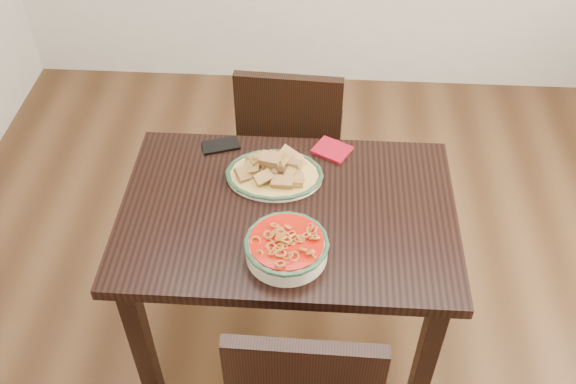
# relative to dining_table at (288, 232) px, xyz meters

# --- Properties ---
(floor) EXTENTS (3.50, 3.50, 0.00)m
(floor) POSITION_rel_dining_table_xyz_m (0.10, 0.10, -0.64)
(floor) COLOR #3C2413
(floor) RESTS_ON ground
(dining_table) EXTENTS (1.10, 0.74, 0.75)m
(dining_table) POSITION_rel_dining_table_xyz_m (0.00, 0.00, 0.00)
(dining_table) COLOR black
(dining_table) RESTS_ON ground
(chair_far) EXTENTS (0.44, 0.44, 0.89)m
(chair_far) POSITION_rel_dining_table_xyz_m (-0.03, 0.66, -0.14)
(chair_far) COLOR black
(chair_far) RESTS_ON ground
(fish_plate) EXTENTS (0.33, 0.26, 0.11)m
(fish_plate) POSITION_rel_dining_table_xyz_m (-0.05, 0.15, 0.15)
(fish_plate) COLOR beige
(fish_plate) RESTS_ON dining_table
(noodle_bowl) EXTENTS (0.26, 0.26, 0.08)m
(noodle_bowl) POSITION_rel_dining_table_xyz_m (0.01, -0.19, 0.15)
(noodle_bowl) COLOR beige
(noodle_bowl) RESTS_ON dining_table
(smartphone) EXTENTS (0.15, 0.11, 0.01)m
(smartphone) POSITION_rel_dining_table_xyz_m (-0.26, 0.30, 0.11)
(smartphone) COLOR black
(smartphone) RESTS_ON dining_table
(napkin) EXTENTS (0.16, 0.15, 0.01)m
(napkin) POSITION_rel_dining_table_xyz_m (0.14, 0.30, 0.12)
(napkin) COLOR maroon
(napkin) RESTS_ON dining_table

